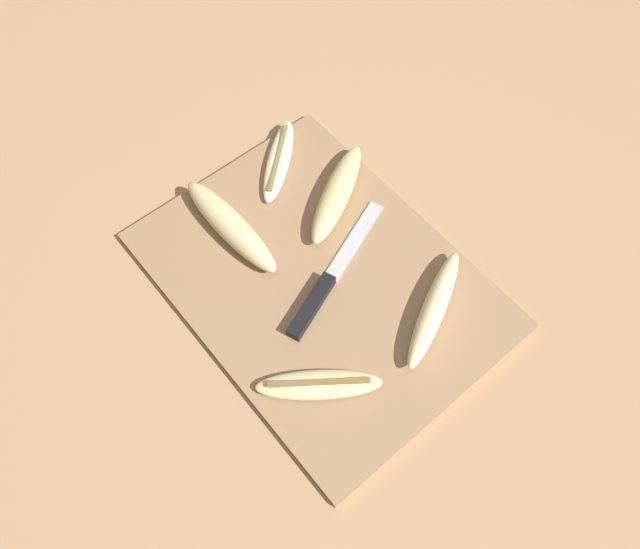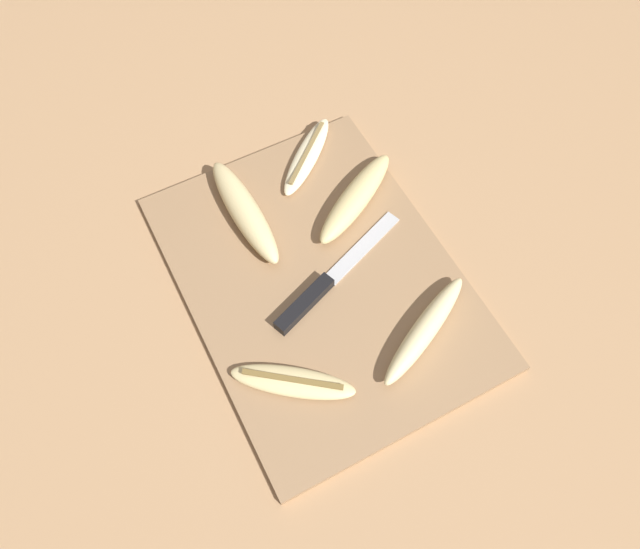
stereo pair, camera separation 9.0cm
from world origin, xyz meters
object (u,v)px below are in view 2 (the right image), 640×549
(knife, at_px, (317,292))
(banana_spotted_left, at_px, (356,198))
(banana_soft_right, at_px, (425,330))
(banana_mellow_near, at_px, (293,382))
(banana_ripe_center, at_px, (245,211))
(banana_bright_far, at_px, (307,156))

(knife, relative_size, banana_spotted_left, 1.31)
(banana_spotted_left, height_order, banana_soft_right, banana_spotted_left)
(knife, relative_size, banana_mellow_near, 1.56)
(knife, bearing_deg, banana_ripe_center, 171.60)
(banana_ripe_center, relative_size, banana_mellow_near, 1.31)
(knife, xyz_separation_m, banana_bright_far, (-0.22, 0.10, 0.00))
(banana_mellow_near, bearing_deg, knife, 138.98)
(banana_bright_far, relative_size, banana_mellow_near, 0.95)
(banana_ripe_center, distance_m, banana_spotted_left, 0.17)
(banana_bright_far, xyz_separation_m, banana_mellow_near, (0.33, -0.19, 0.00))
(banana_spotted_left, height_order, banana_mellow_near, banana_spotted_left)
(banana_ripe_center, bearing_deg, banana_soft_right, 25.34)
(banana_bright_far, height_order, banana_soft_right, banana_soft_right)
(knife, distance_m, banana_ripe_center, 0.17)
(banana_ripe_center, xyz_separation_m, banana_mellow_near, (0.27, -0.05, -0.01))
(knife, xyz_separation_m, banana_ripe_center, (-0.17, -0.04, 0.01))
(banana_bright_far, relative_size, banana_soft_right, 0.79)
(knife, relative_size, banana_bright_far, 1.65)
(banana_mellow_near, distance_m, banana_soft_right, 0.19)
(banana_spotted_left, bearing_deg, banana_soft_right, -5.71)
(banana_ripe_center, height_order, banana_soft_right, banana_ripe_center)
(banana_soft_right, bearing_deg, banana_ripe_center, -154.66)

